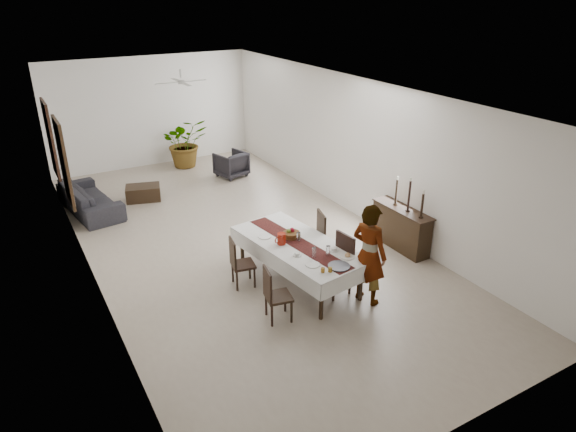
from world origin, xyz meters
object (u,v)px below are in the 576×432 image
(dining_table_top, at_px, (298,245))
(woman, at_px, (369,254))
(sofa, at_px, (90,198))
(red_pitcher, at_px, (281,239))
(sideboard_body, at_px, (401,229))

(dining_table_top, xyz_separation_m, woman, (0.69, -1.15, 0.16))
(dining_table_top, relative_size, sofa, 1.07)
(red_pitcher, height_order, sideboard_body, red_pitcher)
(dining_table_top, relative_size, sideboard_body, 1.75)
(red_pitcher, bearing_deg, dining_table_top, -23.06)
(dining_table_top, xyz_separation_m, red_pitcher, (-0.27, 0.12, 0.14))
(woman, bearing_deg, sideboard_body, -73.71)
(woman, xyz_separation_m, sofa, (-3.39, 6.40, -0.57))
(dining_table_top, height_order, sofa, dining_table_top)
(dining_table_top, bearing_deg, woman, -66.73)
(woman, bearing_deg, red_pitcher, 19.78)
(dining_table_top, height_order, woman, woman)
(woman, relative_size, sofa, 0.78)
(dining_table_top, distance_m, woman, 1.35)
(red_pitcher, distance_m, woman, 1.59)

